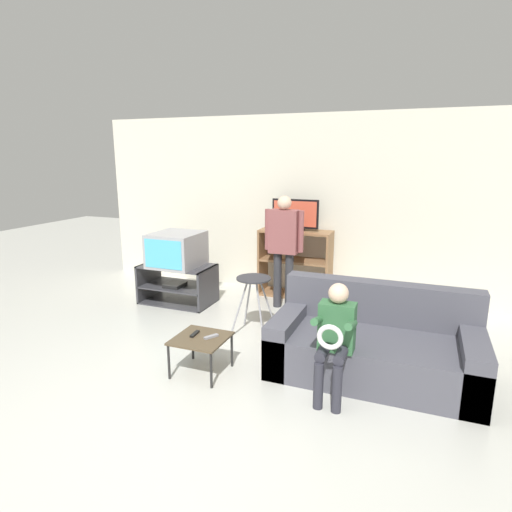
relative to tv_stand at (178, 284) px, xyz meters
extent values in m
plane|color=beige|center=(1.35, -2.50, -0.26)|extent=(18.00, 18.00, 0.00)
cube|color=silver|center=(1.35, 1.16, 1.04)|extent=(6.40, 0.06, 2.60)
cube|color=#38383D|center=(0.00, 0.00, -0.26)|extent=(1.00, 0.59, 0.02)
cube|color=#38383D|center=(0.00, 0.00, -0.02)|extent=(0.97, 0.59, 0.02)
cube|color=#38383D|center=(0.00, 0.00, 0.26)|extent=(1.00, 0.59, 0.02)
cube|color=#38383D|center=(-0.48, 0.00, 0.00)|extent=(0.03, 0.59, 0.54)
cube|color=#38383D|center=(0.48, 0.00, 0.00)|extent=(0.03, 0.59, 0.54)
cube|color=black|center=(0.00, -0.07, 0.01)|extent=(0.24, 0.28, 0.05)
cube|color=#9E9EA3|center=(0.01, -0.01, 0.50)|extent=(0.64, 0.67, 0.46)
cube|color=#4CB7E0|center=(0.01, -0.34, 0.50)|extent=(0.56, 0.01, 0.38)
cube|color=#8E6642|center=(0.94, 0.89, 0.22)|extent=(0.03, 0.39, 0.98)
cube|color=#8E6642|center=(1.94, 0.89, 0.22)|extent=(0.03, 0.39, 0.98)
cube|color=#8E6642|center=(1.44, 0.89, -0.25)|extent=(0.97, 0.39, 0.03)
cube|color=#8E6642|center=(1.44, 0.89, 0.27)|extent=(0.97, 0.39, 0.03)
cube|color=#8E6642|center=(1.44, 0.89, 0.70)|extent=(0.97, 0.39, 0.03)
cube|color=#9E7A4C|center=(1.26, 0.83, 0.40)|extent=(0.18, 0.04, 0.22)
cube|color=black|center=(1.43, 0.88, 0.73)|extent=(0.24, 0.20, 0.04)
cube|color=black|center=(1.43, 0.88, 0.96)|extent=(0.67, 0.04, 0.41)
cube|color=#D8593F|center=(1.43, 0.86, 0.96)|extent=(0.62, 0.01, 0.36)
cylinder|color=#99999E|center=(1.26, -0.74, 0.06)|extent=(0.18, 0.18, 0.66)
cylinder|color=#99999E|center=(1.52, -0.74, 0.06)|extent=(0.18, 0.18, 0.66)
cylinder|color=#99999E|center=(1.26, -0.48, 0.06)|extent=(0.18, 0.18, 0.66)
cylinder|color=#99999E|center=(1.52, -0.48, 0.06)|extent=(0.18, 0.18, 0.66)
cylinder|color=#333338|center=(1.39, -0.61, 0.40)|extent=(0.39, 0.39, 0.02)
cube|color=brown|center=(1.28, -1.66, 0.08)|extent=(0.48, 0.48, 0.02)
cylinder|color=black|center=(1.06, -1.87, -0.09)|extent=(0.02, 0.02, 0.34)
cylinder|color=black|center=(1.49, -1.87, -0.09)|extent=(0.02, 0.02, 0.34)
cylinder|color=black|center=(1.06, -1.44, -0.09)|extent=(0.02, 0.02, 0.34)
cylinder|color=black|center=(1.49, -1.44, -0.09)|extent=(0.02, 0.02, 0.34)
cube|color=black|center=(1.19, -1.62, 0.10)|extent=(0.04, 0.15, 0.02)
cube|color=gray|center=(1.37, -1.62, 0.10)|extent=(0.11, 0.14, 0.02)
cube|color=#4C4C56|center=(2.80, -1.12, -0.07)|extent=(1.87, 0.95, 0.40)
cube|color=#4C4C56|center=(2.80, -0.74, 0.34)|extent=(1.87, 0.20, 0.41)
cube|color=#4C4C56|center=(1.97, -1.12, -0.01)|extent=(0.22, 0.95, 0.52)
cube|color=#4C4C56|center=(3.62, -1.12, -0.01)|extent=(0.22, 0.95, 0.52)
cylinder|color=#2D2D33|center=(1.35, 0.35, 0.12)|extent=(0.11, 0.11, 0.76)
cylinder|color=#2D2D33|center=(1.52, 0.35, 0.12)|extent=(0.11, 0.11, 0.76)
cube|color=#8C4C4C|center=(1.44, 0.35, 0.78)|extent=(0.38, 0.20, 0.57)
cylinder|color=#8C4C4C|center=(1.21, 0.35, 0.80)|extent=(0.08, 0.08, 0.54)
cylinder|color=#8C4C4C|center=(1.66, 0.35, 0.80)|extent=(0.08, 0.08, 0.54)
sphere|color=beige|center=(1.44, 0.35, 1.16)|extent=(0.18, 0.18, 0.18)
cylinder|color=#2D2D38|center=(2.45, -1.83, -0.07)|extent=(0.08, 0.08, 0.40)
cylinder|color=#2D2D38|center=(2.60, -1.83, -0.07)|extent=(0.08, 0.08, 0.40)
cylinder|color=#2D2D38|center=(2.45, -1.68, 0.18)|extent=(0.09, 0.30, 0.09)
cylinder|color=#2D2D38|center=(2.60, -1.68, 0.18)|extent=(0.09, 0.30, 0.09)
cube|color=#33663D|center=(2.52, -1.53, 0.34)|extent=(0.30, 0.17, 0.42)
cylinder|color=#33663D|center=(2.39, -1.66, 0.43)|extent=(0.06, 0.31, 0.14)
cylinder|color=#33663D|center=(2.66, -1.66, 0.43)|extent=(0.06, 0.31, 0.14)
sphere|color=beige|center=(2.52, -1.53, 0.64)|extent=(0.17, 0.17, 0.17)
torus|color=white|center=(2.52, -1.81, 0.36)|extent=(0.21, 0.04, 0.21)
camera|label=1|loc=(3.13, -4.93, 1.75)|focal=30.00mm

